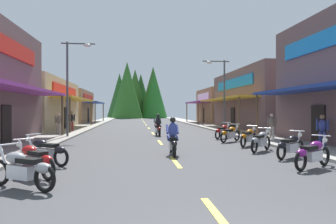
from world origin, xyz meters
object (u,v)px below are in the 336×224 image
Objects in this scene: rider_cruising_trailing at (158,127)px; motorcycle_parked_right_4 at (248,137)px; streetlamp_left at (73,75)px; motorcycle_parked_right_1 at (313,153)px; pedestrian_waiting at (71,120)px; pedestrian_strolling at (322,129)px; motorcycle_parked_right_6 at (223,131)px; motorcycle_parked_right_5 at (230,134)px; pedestrian_by_shop at (272,125)px; motorcycle_parked_left_1 at (33,159)px; motorcycle_parked_right_3 at (261,140)px; streetlamp_right at (220,85)px; motorcycle_parked_left_2 at (45,151)px; motorcycle_parked_left_0 at (22,168)px; rider_cruising_lead at (173,139)px; pedestrian_browsing at (59,122)px; motorcycle_parked_right_2 at (291,145)px.

motorcycle_parked_right_4 is at bearing -152.06° from rider_cruising_trailing.
motorcycle_parked_right_1 is (9.68, -11.44, -3.65)m from streetlamp_left.
streetlamp_left is 6.08m from pedestrian_waiting.
motorcycle_parked_right_4 is 1.01× the size of pedestrian_strolling.
motorcycle_parked_right_6 is (-0.13, 3.99, 0.00)m from motorcycle_parked_right_4.
motorcycle_parked_right_5 is 3.05m from pedestrian_by_shop.
motorcycle_parked_right_1 and motorcycle_parked_right_4 have the same top height.
motorcycle_parked_left_1 is (1.31, -11.69, -3.65)m from streetlamp_left.
motorcycle_parked_right_5 is at bearing -67.36° from pedestrian_by_shop.
motorcycle_parked_right_3 is 0.91× the size of pedestrian_waiting.
motorcycle_parked_right_5 and motorcycle_parked_left_1 have the same top height.
motorcycle_parked_right_4 is (-1.15, -8.94, -3.41)m from streetlamp_right.
motorcycle_parked_right_5 and motorcycle_parked_left_2 have the same top height.
pedestrian_strolling is (3.44, -3.36, 0.46)m from motorcycle_parked_right_5.
pedestrian_waiting is (-11.00, 10.72, 0.53)m from motorcycle_parked_right_4.
motorcycle_parked_right_1 and motorcycle_parked_left_0 have the same top height.
rider_cruising_trailing is at bearing -81.47° from motorcycle_parked_left_2.
motorcycle_parked_right_1 is at bearing -10.73° from pedestrian_by_shop.
motorcycle_parked_right_3 is 0.74× the size of rider_cruising_lead.
motorcycle_parked_left_1 is 14.10m from pedestrian_browsing.
streetlamp_left is at bearing -69.78° from pedestrian_strolling.
motorcycle_parked_left_1 is at bearing 161.63° from motorcycle_parked_right_3.
streetlamp_right is 3.28× the size of motorcycle_parked_right_2.
rider_cruising_lead is 14.88m from pedestrian_waiting.
streetlamp_right is 9.63m from motorcycle_parked_right_4.
motorcycle_parked_left_1 is 1.80m from motorcycle_parked_left_2.
motorcycle_parked_right_3 is at bearing -132.93° from motorcycle_parked_left_2.
pedestrian_waiting is at bearing -172.21° from pedestrian_browsing.
pedestrian_browsing is (-11.49, 11.55, 0.47)m from motorcycle_parked_right_2.
pedestrian_waiting is at bearing 29.30° from rider_cruising_lead.
pedestrian_browsing is (-11.31, 7.76, 0.47)m from motorcycle_parked_right_4.
motorcycle_parked_left_1 is at bearing 167.15° from motorcycle_parked_right_4.
pedestrian_waiting is (-10.82, 12.63, 0.53)m from motorcycle_parked_right_3.
motorcycle_parked_right_4 is 13.72m from pedestrian_browsing.
motorcycle_parked_right_4 is 3.45m from pedestrian_strolling.
streetlamp_left is 14.25m from motorcycle_parked_right_2.
streetlamp_left reaches higher than motorcycle_parked_right_4.
streetlamp_left reaches higher than motorcycle_parked_right_2.
motorcycle_parked_left_1 is at bearing 131.49° from rider_cruising_lead.
motorcycle_parked_left_0 is 18.23m from pedestrian_waiting.
motorcycle_parked_left_0 is at bearing 128.71° from motorcycle_parked_left_2.
motorcycle_parked_right_5 is at bearing -92.00° from motorcycle_parked_left_1.
rider_cruising_trailing is at bearing -75.32° from motorcycle_parked_left_0.
motorcycle_parked_right_2 is (0.38, 2.02, 0.00)m from motorcycle_parked_right_1.
motorcycle_parked_right_4 is (9.88, -5.62, -3.65)m from streetlamp_left.
streetlamp_left is 10.51m from rider_cruising_lead.
pedestrian_waiting is (-12.15, 1.78, -2.87)m from streetlamp_right.
motorcycle_parked_left_1 is (-8.44, -10.05, 0.00)m from motorcycle_parked_right_6.
motorcycle_parked_right_3 and motorcycle_parked_left_0 have the same top height.
rider_cruising_trailing is at bearing 76.63° from motorcycle_parked_right_1.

